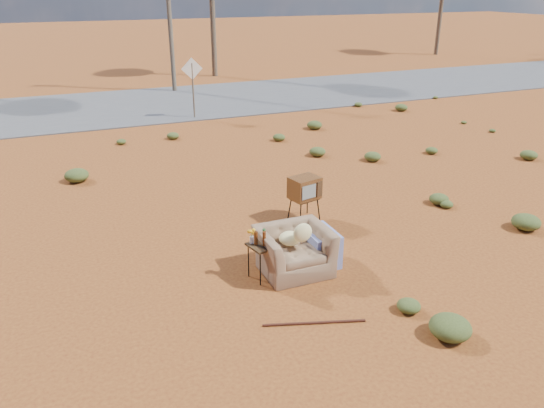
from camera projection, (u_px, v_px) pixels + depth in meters
name	position (u px, v px, depth m)	size (l,w,h in m)	color
ground	(291.00, 281.00, 8.93)	(140.00, 140.00, 0.00)	#97551E
highway	(140.00, 105.00, 21.71)	(140.00, 7.00, 0.04)	#565659
armchair	(299.00, 244.00, 9.13)	(1.41, 0.90, 1.05)	#816246
tv_unit	(305.00, 189.00, 10.99)	(0.68, 0.59, 0.95)	black
side_table	(260.00, 243.00, 8.80)	(0.53, 0.53, 0.90)	#3C2916
rusty_bar	(314.00, 323.00, 7.81)	(0.04, 0.04, 1.53)	#471C13
road_sign	(192.00, 77.00, 19.11)	(0.78, 0.06, 2.19)	brown
scrub_patch	(181.00, 192.00, 12.35)	(17.49, 8.07, 0.33)	#4A5726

